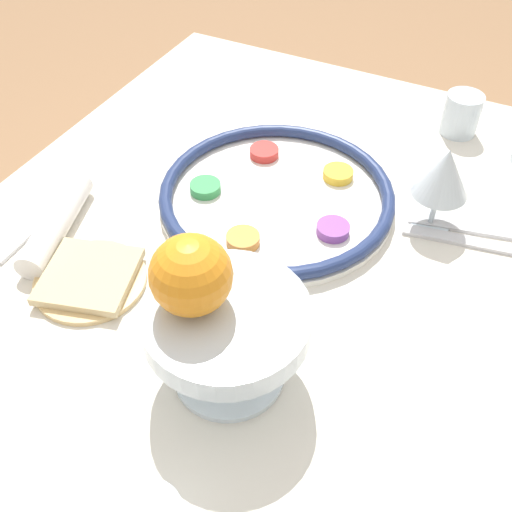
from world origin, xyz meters
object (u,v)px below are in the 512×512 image
Objects in this scene: seder_plate at (277,195)px; cup_near at (461,114)px; fruit_stand at (227,328)px; orange_fruit at (191,275)px; wine_glass at (444,174)px; napkin_roll at (56,223)px; bread_plate at (90,278)px.

cup_near reaches higher than seder_plate.
fruit_stand reaches higher than cup_near.
fruit_stand is 0.08m from orange_fruit.
fruit_stand reaches higher than seder_plate.
cup_near is at bearing 169.18° from fruit_stand.
wine_glass is 0.55m from napkin_roll.
cup_near is (-0.63, 0.15, -0.12)m from orange_fruit.
seder_plate is 1.85× the size of napkin_roll.
fruit_stand is 2.12× the size of orange_fruit.
bread_plate is at bearing -49.64° from wine_glass.
seder_plate is 1.96× the size of fruit_stand.
orange_fruit is at bearing 76.42° from bread_plate.
seder_plate is at bearing -75.43° from wine_glass.
orange_fruit is 0.66m from cup_near.
orange_fruit is 0.57× the size of bread_plate.
cup_near is at bearing 147.69° from seder_plate.
orange_fruit is at bearing -80.50° from fruit_stand.
bread_plate is (0.32, -0.38, -0.08)m from wine_glass.
bread_plate is 0.78× the size of napkin_roll.
napkin_roll is at bearing -106.59° from fruit_stand.
wine_glass is 1.55× the size of orange_fruit.
seder_plate is 4.96× the size of cup_near.
bread_plate is 0.68m from cup_near.
cup_near is (-0.62, 0.12, -0.05)m from fruit_stand.
orange_fruit is at bearing 8.75° from seder_plate.
seder_plate is at bearing 149.82° from bread_plate.
bread_plate is (-0.05, -0.20, -0.15)m from orange_fruit.
cup_near is at bearing 148.64° from bread_plate.
seder_plate is 0.34m from orange_fruit.
cup_near reaches higher than napkin_roll.
wine_glass is at bearing 4.96° from cup_near.
seder_plate is at bearing -164.80° from fruit_stand.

